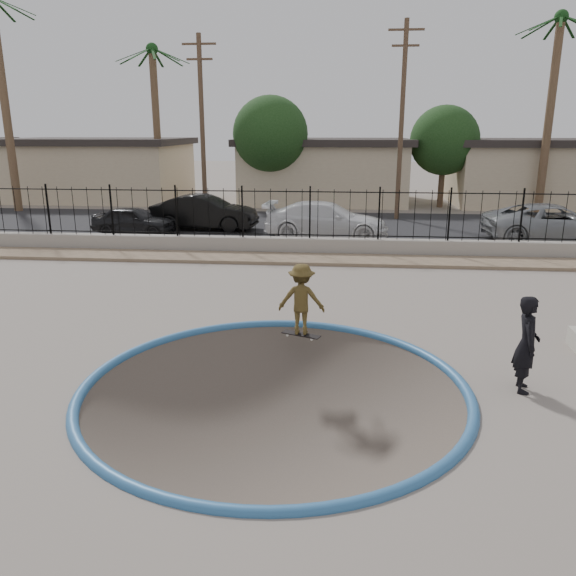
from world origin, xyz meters
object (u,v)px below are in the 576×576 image
(car_a, at_px, (134,221))
(car_d, at_px, (554,223))
(skateboard, at_px, (301,335))
(skater, at_px, (301,303))
(videographer, at_px, (527,344))
(car_c, at_px, (326,220))
(car_b, at_px, (205,212))

(car_a, distance_m, car_d, 17.59)
(skateboard, height_order, car_a, car_a)
(skater, xyz_separation_m, videographer, (4.10, -2.25, 0.08))
(skater, bearing_deg, car_d, -126.41)
(skater, distance_m, car_c, 11.80)
(videographer, bearing_deg, skateboard, 69.48)
(skater, height_order, car_a, skater)
(skateboard, distance_m, videographer, 4.75)
(car_a, relative_size, car_c, 0.69)
(skater, distance_m, car_d, 15.13)
(skater, height_order, skateboard, skater)
(car_b, distance_m, car_c, 5.79)
(car_a, distance_m, car_c, 8.36)
(car_b, bearing_deg, videographer, -144.76)
(videographer, bearing_deg, car_a, 49.28)
(skater, bearing_deg, car_b, -65.79)
(skater, relative_size, skateboard, 1.74)
(videographer, distance_m, car_d, 15.04)
(car_a, bearing_deg, car_d, -84.19)
(car_b, xyz_separation_m, car_c, (5.59, -1.53, -0.03))
(car_b, height_order, car_d, car_b)
(car_c, height_order, car_d, car_d)
(car_c, bearing_deg, car_a, 95.20)
(car_d, bearing_deg, car_c, 86.12)
(videographer, distance_m, car_a, 18.63)
(skateboard, xyz_separation_m, car_d, (9.46, 11.80, 0.74))
(skater, distance_m, car_a, 14.33)
(car_d, bearing_deg, car_b, 80.22)
(car_d, bearing_deg, skateboard, 137.39)
(skateboard, height_order, car_b, car_b)
(car_b, relative_size, car_d, 0.86)
(car_a, bearing_deg, skater, -139.64)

